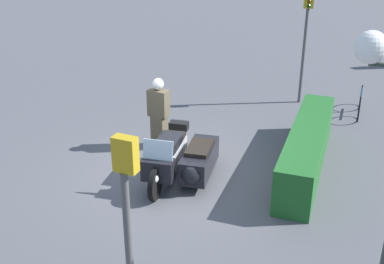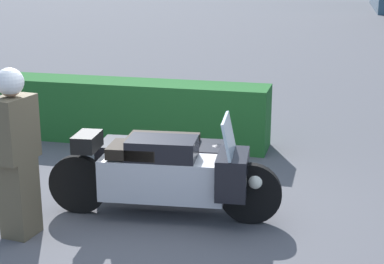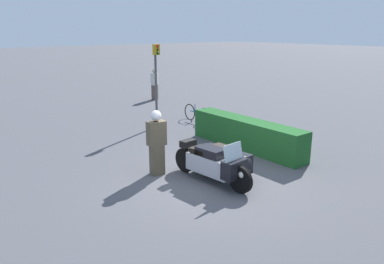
% 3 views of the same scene
% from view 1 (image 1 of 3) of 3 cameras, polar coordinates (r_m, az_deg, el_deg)
% --- Properties ---
extents(ground_plane, '(160.00, 160.00, 0.00)m').
position_cam_1_polar(ground_plane, '(10.51, -2.02, -5.11)').
color(ground_plane, '#4C4C51').
extents(police_motorcycle, '(2.57, 1.29, 1.16)m').
position_cam_1_polar(police_motorcycle, '(10.16, -1.11, -3.18)').
color(police_motorcycle, black).
rests_on(police_motorcycle, ground).
extents(officer_rider, '(0.34, 0.50, 1.74)m').
position_cam_1_polar(officer_rider, '(11.44, -3.96, 2.46)').
color(officer_rider, brown).
rests_on(officer_rider, ground).
extents(hedge_bush_curbside, '(4.39, 0.72, 0.96)m').
position_cam_1_polar(hedge_bush_curbside, '(10.90, 13.46, -1.85)').
color(hedge_bush_curbside, '#1E5623').
rests_on(hedge_bush_curbside, ground).
extents(traffic_light_near, '(0.23, 0.27, 3.06)m').
position_cam_1_polar(traffic_light_near, '(5.51, -7.53, -10.39)').
color(traffic_light_near, '#4C4C4C').
rests_on(traffic_light_near, ground).
extents(traffic_light_far, '(0.22, 0.28, 3.21)m').
position_cam_1_polar(traffic_light_far, '(14.35, 13.33, 11.41)').
color(traffic_light_far, '#4C4C4C').
rests_on(traffic_light_far, ground).
extents(bicycle_parked, '(1.73, 0.06, 0.75)m').
position_cam_1_polar(bicycle_parked, '(14.40, 19.29, 3.30)').
color(bicycle_parked, black).
rests_on(bicycle_parked, ground).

